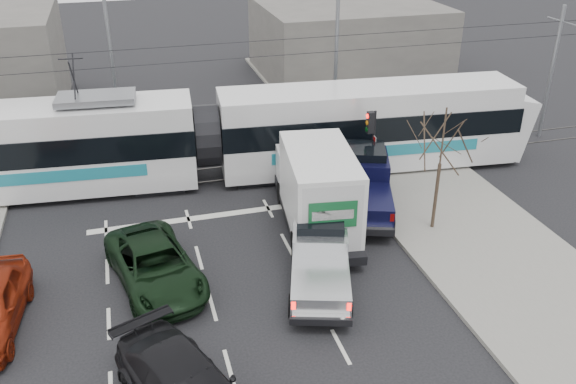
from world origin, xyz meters
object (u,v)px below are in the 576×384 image
object	(u,v)px
bare_tree	(443,142)
street_lamp_far	(106,44)
street_lamp_near	(333,39)
tram	(206,137)
box_truck	(316,189)
traffic_signal	(371,133)
silver_pickup	(320,253)
green_car	(155,265)
navy_pickup	(363,181)

from	to	relation	value
bare_tree	street_lamp_far	bearing A→B (deg)	131.12
street_lamp_near	tram	distance (m)	9.34
street_lamp_near	box_truck	size ratio (longest dim) A/B	1.22
traffic_signal	tram	world-z (taller)	tram
silver_pickup	box_truck	distance (m)	3.51
traffic_signal	box_truck	distance (m)	4.34
box_truck	tram	bearing A→B (deg)	129.19
traffic_signal	green_car	bearing A→B (deg)	-154.26
bare_tree	street_lamp_far	size ratio (longest dim) A/B	0.56
bare_tree	traffic_signal	size ratio (longest dim) A/B	1.39
street_lamp_far	green_car	world-z (taller)	street_lamp_far
street_lamp_near	box_truck	bearing A→B (deg)	-112.40
box_truck	green_car	xyz separation A→B (m)	(-6.48, -2.12, -1.00)
street_lamp_far	box_truck	xyz separation A→B (m)	(7.33, -12.11, -3.36)
street_lamp_far	street_lamp_near	bearing A→B (deg)	-9.87
silver_pickup	traffic_signal	bearing A→B (deg)	71.86
navy_pickup	silver_pickup	bearing A→B (deg)	-108.08
tram	navy_pickup	xyz separation A→B (m)	(5.93, -4.42, -0.92)
bare_tree	traffic_signal	bearing A→B (deg)	105.76
street_lamp_far	tram	size ratio (longest dim) A/B	0.31
traffic_signal	street_lamp_near	distance (m)	7.91
tram	navy_pickup	distance (m)	7.45
street_lamp_far	silver_pickup	distance (m)	17.19
traffic_signal	street_lamp_near	size ratio (longest dim) A/B	0.40
navy_pickup	green_car	bearing A→B (deg)	-140.61
bare_tree	silver_pickup	bearing A→B (deg)	-160.44
street_lamp_far	navy_pickup	xyz separation A→B (m)	(9.81, -10.92, -3.91)
bare_tree	box_truck	distance (m)	5.09
street_lamp_near	silver_pickup	size ratio (longest dim) A/B	1.52
traffic_signal	box_truck	size ratio (longest dim) A/B	0.49
bare_tree	tram	distance (m)	10.69
tram	box_truck	bearing A→B (deg)	-53.59
street_lamp_far	navy_pickup	size ratio (longest dim) A/B	1.46
bare_tree	green_car	xyz separation A→B (m)	(-10.94, -0.73, -3.04)
box_truck	green_car	bearing A→B (deg)	-154.27
navy_pickup	traffic_signal	bearing A→B (deg)	78.21
street_lamp_far	navy_pickup	world-z (taller)	street_lamp_far
street_lamp_near	tram	bearing A→B (deg)	-149.44
navy_pickup	green_car	world-z (taller)	navy_pickup
bare_tree	silver_pickup	size ratio (longest dim) A/B	0.85
traffic_signal	street_lamp_near	xyz separation A→B (m)	(0.84, 7.50, 2.37)
tram	green_car	distance (m)	8.42
street_lamp_far	box_truck	bearing A→B (deg)	-58.82
bare_tree	navy_pickup	world-z (taller)	bare_tree
silver_pickup	green_car	world-z (taller)	silver_pickup
bare_tree	street_lamp_near	xyz separation A→B (m)	(-0.29, 11.50, 1.32)
traffic_signal	silver_pickup	distance (m)	7.49
silver_pickup	green_car	bearing A→B (deg)	-174.41
green_car	traffic_signal	bearing A→B (deg)	13.71
traffic_signal	street_lamp_far	bearing A→B (deg)	138.28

